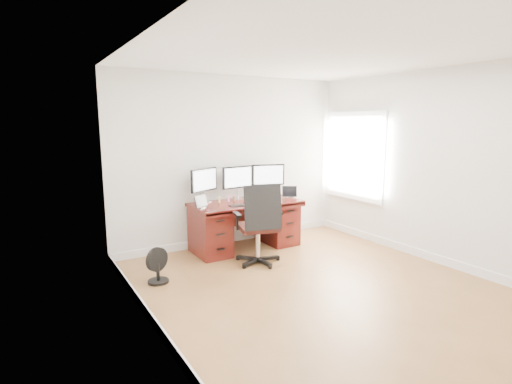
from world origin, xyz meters
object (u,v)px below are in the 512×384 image
floor_fan (158,266)px  monitor_center (238,178)px  office_chair (259,238)px  keyboard (255,203)px  desk (245,223)px

floor_fan → monitor_center: size_ratio=0.81×
office_chair → monitor_center: (0.19, 0.97, 0.71)m
monitor_center → keyboard: bearing=-88.9°
monitor_center → keyboard: size_ratio=1.84×
floor_fan → desk: bearing=-2.8°
keyboard → monitor_center: bearing=98.6°
office_chair → monitor_center: bearing=93.4°
floor_fan → office_chair: bearing=-27.9°
keyboard → floor_fan: bearing=-163.4°
office_chair → monitor_center: monitor_center is taller
desk → keyboard: bearing=-76.3°
floor_fan → keyboard: 1.81m
office_chair → monitor_center: size_ratio=2.08×
floor_fan → keyboard: size_ratio=1.48×
desk → monitor_center: monitor_center is taller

